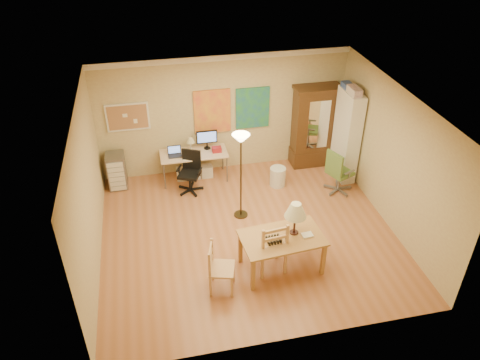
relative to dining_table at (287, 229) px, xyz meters
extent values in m
plane|color=#A8653B|center=(-0.43, 0.99, -0.82)|extent=(5.50, 5.50, 0.00)
cube|color=white|center=(-0.43, 3.45, 1.82)|extent=(5.50, 0.08, 0.12)
cube|color=#A06D4B|center=(-2.48, 3.46, 0.68)|extent=(0.90, 0.04, 0.62)
cube|color=yellow|center=(-0.68, 3.46, 0.63)|extent=(0.80, 0.04, 1.00)
cube|color=#22648B|center=(0.22, 3.46, 0.63)|extent=(0.75, 0.04, 0.95)
cube|color=olive|center=(-0.08, -0.02, -0.15)|extent=(1.45, 0.95, 0.04)
cube|color=olive|center=(-0.68, -0.43, -0.50)|extent=(0.07, 0.07, 0.65)
cube|color=olive|center=(0.57, -0.32, -0.50)|extent=(0.07, 0.07, 0.65)
cube|color=olive|center=(-0.74, 0.27, -0.50)|extent=(0.07, 0.07, 0.65)
cube|color=olive|center=(0.51, 0.38, -0.50)|extent=(0.07, 0.07, 0.65)
cylinder|color=black|center=(0.14, 0.04, -0.12)|extent=(0.15, 0.15, 0.02)
cylinder|color=black|center=(0.14, 0.04, 0.05)|extent=(0.04, 0.04, 0.37)
cone|color=beige|center=(0.14, 0.04, 0.35)|extent=(0.37, 0.37, 0.26)
cube|color=white|center=(0.34, -0.08, -0.12)|extent=(0.20, 0.15, 0.03)
cube|color=black|center=(-0.25, -0.10, -0.09)|extent=(0.28, 0.22, 0.07)
cube|color=tan|center=(-0.28, 0.01, -0.32)|extent=(0.54, 0.52, 0.04)
cube|color=tan|center=(-0.09, 0.23, -0.58)|extent=(0.05, 0.05, 0.48)
cube|color=tan|center=(-0.51, 0.18, -0.58)|extent=(0.05, 0.05, 0.48)
cube|color=tan|center=(-0.05, -0.17, -0.58)|extent=(0.05, 0.05, 0.48)
cube|color=tan|center=(-0.47, -0.21, -0.58)|extent=(0.05, 0.05, 0.48)
cube|color=tan|center=(-0.05, -0.17, -0.05)|extent=(0.05, 0.05, 0.55)
cube|color=tan|center=(-0.47, -0.21, -0.05)|extent=(0.05, 0.05, 0.55)
cube|color=tan|center=(-0.26, -0.19, 0.01)|extent=(0.42, 0.08, 0.06)
cube|color=tan|center=(-1.17, -0.29, -0.39)|extent=(0.50, 0.51, 0.04)
cube|color=tan|center=(-1.05, -0.51, -0.62)|extent=(0.05, 0.05, 0.41)
cube|color=tan|center=(-0.95, -0.16, -0.62)|extent=(0.05, 0.05, 0.41)
cube|color=tan|center=(-1.38, -0.42, -0.62)|extent=(0.05, 0.05, 0.41)
cube|color=tan|center=(-1.28, -0.07, -0.62)|extent=(0.05, 0.05, 0.41)
cube|color=tan|center=(-1.38, -0.42, -0.15)|extent=(0.05, 0.05, 0.48)
cube|color=tan|center=(-1.28, -0.07, -0.15)|extent=(0.05, 0.05, 0.48)
cube|color=tan|center=(-1.33, -0.24, -0.11)|extent=(0.12, 0.36, 0.05)
cylinder|color=#3A2C17|center=(-0.45, 1.58, -0.81)|extent=(0.28, 0.28, 0.03)
cylinder|color=#3A2C17|center=(-0.45, 1.58, 0.06)|extent=(0.04, 0.04, 1.73)
cone|color=#FFE0A5|center=(-0.45, 1.58, 0.95)|extent=(0.33, 0.33, 0.14)
cube|color=beige|center=(-1.18, 3.11, -0.17)|extent=(1.46, 0.64, 0.03)
cylinder|color=slate|center=(-1.86, 2.84, -0.50)|extent=(0.03, 0.03, 0.64)
cylinder|color=slate|center=(-0.49, 2.84, -0.50)|extent=(0.03, 0.03, 0.64)
cylinder|color=slate|center=(-1.86, 3.39, -0.50)|extent=(0.03, 0.03, 0.64)
cylinder|color=slate|center=(-0.49, 3.39, -0.50)|extent=(0.03, 0.03, 0.64)
cube|color=black|center=(-1.59, 3.07, -0.15)|extent=(0.29, 0.20, 0.01)
cube|color=black|center=(-1.59, 3.21, -0.05)|extent=(0.29, 0.05, 0.19)
cube|color=black|center=(-0.86, 3.25, 0.14)|extent=(0.46, 0.04, 0.29)
cone|color=beige|center=(-1.22, 3.20, 0.12)|extent=(0.18, 0.18, 0.11)
cube|color=white|center=(-1.31, 2.98, -0.15)|extent=(0.23, 0.29, 0.01)
cube|color=maroon|center=(-0.67, 3.07, -0.10)|extent=(0.20, 0.15, 0.11)
cube|color=white|center=(-1.45, 3.16, -0.69)|extent=(0.26, 0.22, 0.27)
cube|color=white|center=(-1.18, 3.16, -0.69)|extent=(0.26, 0.22, 0.27)
cube|color=silver|center=(-0.90, 3.16, -0.69)|extent=(0.26, 0.22, 0.27)
cylinder|color=black|center=(-1.34, 2.65, -0.60)|extent=(0.05, 0.05, 0.35)
cube|color=black|center=(-1.34, 2.65, -0.40)|extent=(0.56, 0.55, 0.06)
cube|color=black|center=(-1.26, 2.82, -0.13)|extent=(0.39, 0.21, 0.46)
cube|color=black|center=(-1.55, 2.74, -0.27)|extent=(0.14, 0.26, 0.03)
cube|color=black|center=(-1.13, 2.55, -0.27)|extent=(0.14, 0.26, 0.03)
cylinder|color=slate|center=(1.80, 2.00, -0.58)|extent=(0.06, 0.06, 0.39)
cube|color=#567133|center=(1.80, 2.00, -0.36)|extent=(0.60, 0.61, 0.07)
cube|color=#567133|center=(1.60, 1.91, -0.06)|extent=(0.22, 0.43, 0.51)
cube|color=slate|center=(1.90, 1.77, -0.22)|extent=(0.28, 0.15, 0.03)
cube|color=slate|center=(1.70, 2.23, -0.22)|extent=(0.28, 0.15, 0.03)
cube|color=slate|center=(-2.86, 3.18, -0.43)|extent=(0.39, 0.45, 0.78)
cube|color=silver|center=(-2.86, 2.94, -0.43)|extent=(0.34, 0.02, 0.67)
cube|color=#34220E|center=(1.62, 3.23, 0.11)|extent=(0.97, 0.44, 1.86)
cube|color=#34220E|center=(1.62, 3.23, -0.63)|extent=(1.01, 0.48, 0.37)
cube|color=white|center=(1.62, 3.01, 0.28)|extent=(0.49, 0.01, 1.15)
cube|color=#34220E|center=(1.62, 3.23, 1.06)|extent=(1.04, 0.50, 0.07)
cube|color=white|center=(2.12, 2.58, 0.19)|extent=(0.31, 0.81, 2.03)
cube|color=#993333|center=(2.08, 2.43, -0.33)|extent=(0.18, 0.41, 0.24)
cube|color=#334C99|center=(2.08, 2.79, 0.87)|extent=(0.18, 0.28, 0.20)
cylinder|color=silver|center=(0.57, 2.48, -0.61)|extent=(0.35, 0.35, 0.43)
camera|label=1|loc=(-2.02, -5.75, 4.99)|focal=35.00mm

